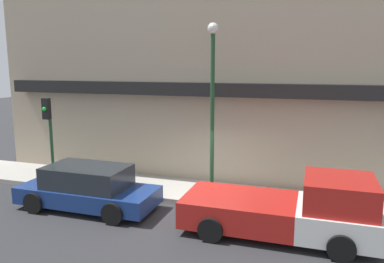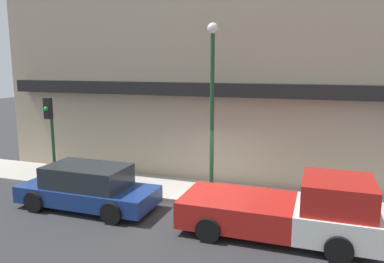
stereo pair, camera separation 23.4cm
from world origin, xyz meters
The scene contains 8 objects.
ground_plane centered at (0.00, 0.00, 0.00)m, with size 80.00×80.00×0.00m, color #2D2D30.
sidewalk centered at (0.00, 1.20, 0.08)m, with size 36.00×2.40×0.17m.
building centered at (0.01, 3.88, 4.79)m, with size 19.80×3.80×9.60m.
pickup_truck centered at (2.87, -1.22, 0.77)m, with size 5.23×2.31×1.76m.
parked_car centered at (-3.57, -1.22, 0.70)m, with size 4.57×2.00×1.44m.
fire_hydrant centered at (2.05, 0.41, 0.48)m, with size 0.16×0.16×0.63m.
street_lamp centered at (0.11, 0.66, 3.79)m, with size 0.36×0.36×5.83m.
traffic_light centered at (-6.32, 0.44, 2.43)m, with size 0.28×0.42×3.27m.
Camera 2 is at (3.54, -11.21, 4.65)m, focal length 35.00 mm.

